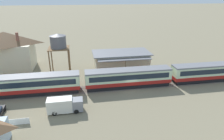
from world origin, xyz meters
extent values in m
plane|color=#7A7056|center=(0.00, 0.00, 0.00)|extent=(600.00, 600.00, 0.00)
cube|color=#AD1E19|center=(19.15, 1.04, 1.30)|extent=(18.37, 3.19, 0.80)
cube|color=beige|center=(19.15, 1.04, 2.70)|extent=(18.37, 3.19, 2.00)
cube|color=#192330|center=(19.15, 1.04, 2.80)|extent=(16.90, 3.23, 1.12)
cube|color=slate|center=(19.15, 1.04, 3.85)|extent=(18.37, 3.00, 0.30)
cube|color=black|center=(19.15, 1.04, 0.46)|extent=(17.64, 2.74, 0.88)
cylinder|color=black|center=(13.08, 0.32, 0.45)|extent=(0.90, 0.18, 0.90)
cylinder|color=black|center=(13.08, 1.76, 0.45)|extent=(0.90, 0.18, 0.90)
cube|color=#AD1E19|center=(-0.31, 1.04, 1.30)|extent=(18.37, 3.19, 0.80)
cube|color=beige|center=(-0.31, 1.04, 2.70)|extent=(18.37, 3.19, 2.00)
cube|color=#192330|center=(-0.31, 1.04, 2.80)|extent=(16.90, 3.23, 1.12)
cube|color=slate|center=(-0.31, 1.04, 3.85)|extent=(18.37, 3.00, 0.30)
cube|color=black|center=(-0.31, 1.04, 0.46)|extent=(17.64, 2.74, 0.88)
cylinder|color=black|center=(5.76, 0.32, 0.45)|extent=(0.90, 0.18, 0.90)
cylinder|color=black|center=(5.76, 1.76, 0.45)|extent=(0.90, 0.18, 0.90)
cylinder|color=black|center=(-6.37, 0.32, 0.45)|extent=(0.90, 0.18, 0.90)
cylinder|color=black|center=(-6.37, 1.76, 0.45)|extent=(0.90, 0.18, 0.90)
cube|color=#AD1E19|center=(-19.76, 1.04, 1.30)|extent=(18.37, 3.19, 0.80)
cube|color=beige|center=(-19.76, 1.04, 2.70)|extent=(18.37, 3.19, 2.00)
cube|color=#192330|center=(-19.76, 1.04, 2.80)|extent=(16.90, 3.23, 1.12)
cube|color=slate|center=(-19.76, 1.04, 3.85)|extent=(18.37, 3.00, 0.30)
cube|color=black|center=(-19.76, 1.04, 0.46)|extent=(17.64, 2.74, 0.88)
cylinder|color=black|center=(-13.69, 0.32, 0.45)|extent=(0.90, 0.18, 0.90)
cylinder|color=black|center=(-13.69, 1.76, 0.45)|extent=(0.90, 0.18, 0.90)
cylinder|color=black|center=(-25.82, 0.32, 0.45)|extent=(0.90, 0.18, 0.90)
cylinder|color=black|center=(-25.82, 1.76, 0.45)|extent=(0.90, 0.18, 0.90)
cube|color=#665B51|center=(-14.62, 1.04, 0.01)|extent=(139.71, 3.60, 0.01)
cube|color=#4C4238|center=(-14.62, 0.32, 0.02)|extent=(139.71, 0.12, 0.04)
cube|color=#4C4238|center=(-14.62, 1.76, 0.02)|extent=(139.71, 0.12, 0.04)
cube|color=#BCB293|center=(0.33, 11.24, 2.29)|extent=(13.57, 6.92, 4.57)
cube|color=slate|center=(0.33, 11.24, 4.67)|extent=(14.65, 7.48, 0.20)
cube|color=slate|center=(0.33, 6.98, 4.17)|extent=(13.03, 1.60, 0.16)
cylinder|color=brown|center=(0.33, 6.38, 2.05)|extent=(0.14, 0.14, 4.09)
cube|color=beige|center=(-28.79, 17.05, 3.35)|extent=(12.73, 7.57, 6.70)
pyramid|color=brown|center=(-28.79, 17.05, 8.28)|extent=(13.75, 8.18, 3.15)
cube|color=brown|center=(-25.22, 15.54, 8.43)|extent=(0.56, 0.56, 2.83)
cylinder|color=brown|center=(-12.87, 13.60, 3.22)|extent=(0.28, 0.28, 6.44)
cylinder|color=brown|center=(-17.30, 13.60, 3.22)|extent=(0.28, 0.28, 6.44)
cylinder|color=brown|center=(-12.87, 9.16, 3.22)|extent=(0.28, 0.28, 6.44)
cylinder|color=brown|center=(-17.30, 9.16, 3.22)|extent=(0.28, 0.28, 6.44)
cube|color=brown|center=(-15.09, 11.38, 6.52)|extent=(4.94, 4.94, 0.16)
cylinder|color=#56565B|center=(-15.09, 11.38, 8.06)|extent=(3.73, 3.73, 2.93)
cone|color=#56565B|center=(-15.09, 11.38, 9.77)|extent=(3.91, 3.91, 0.50)
cylinder|color=black|center=(-23.63, -4.76, 0.31)|extent=(0.62, 0.20, 0.62)
cylinder|color=black|center=(-23.51, -7.36, 0.31)|extent=(0.62, 0.20, 0.62)
cube|color=gray|center=(-11.12, -6.65, 1.22)|extent=(1.78, 1.93, 1.99)
cube|color=#192330|center=(-10.22, -6.65, 1.61)|extent=(0.03, 1.61, 0.88)
cube|color=silver|center=(-14.09, -6.65, 1.39)|extent=(4.16, 2.01, 2.34)
cylinder|color=black|center=(-11.42, -7.52, 0.40)|extent=(0.80, 0.26, 0.80)
cylinder|color=black|center=(-11.42, -5.77, 0.40)|extent=(0.80, 0.26, 0.80)
cylinder|color=black|center=(-14.98, -7.52, 0.40)|extent=(0.80, 0.26, 0.80)
cylinder|color=black|center=(-14.98, -5.77, 0.40)|extent=(0.80, 0.26, 0.80)
camera|label=1|loc=(-10.37, -36.84, 19.17)|focal=32.00mm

